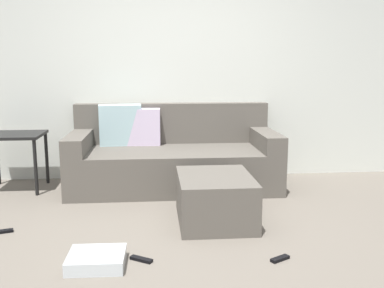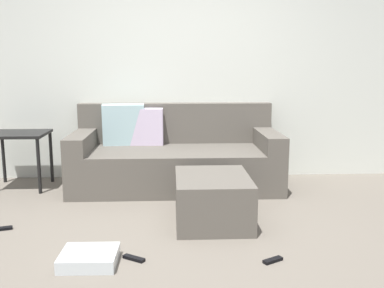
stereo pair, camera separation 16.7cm
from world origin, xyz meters
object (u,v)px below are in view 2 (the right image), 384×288
object	(u,v)px
remote_by_storage_bin	(134,258)
storage_bin	(89,258)
remote_near_ottoman	(273,260)
ottoman	(212,199)
side_table	(19,141)
couch_sectional	(174,158)

from	to	relation	value
remote_by_storage_bin	storage_bin	bearing A→B (deg)	-137.14
remote_near_ottoman	remote_by_storage_bin	xyz separation A→B (m)	(-0.94, 0.07, 0.00)
ottoman	remote_by_storage_bin	xyz separation A→B (m)	(-0.61, -0.73, -0.19)
ottoman	storage_bin	bearing A→B (deg)	-138.95
side_table	ottoman	bearing A→B (deg)	-30.22
couch_sectional	side_table	size ratio (longest dim) A/B	3.64
couch_sectional	remote_near_ottoman	distance (m)	2.09
couch_sectional	storage_bin	world-z (taller)	couch_sectional
ottoman	storage_bin	size ratio (longest dim) A/B	2.16
ottoman	storage_bin	xyz separation A→B (m)	(-0.90, -0.78, -0.15)
side_table	remote_near_ottoman	distance (m)	3.07
ottoman	remote_by_storage_bin	bearing A→B (deg)	-129.64
couch_sectional	storage_bin	bearing A→B (deg)	-106.76
couch_sectional	side_table	world-z (taller)	couch_sectional
couch_sectional	remote_near_ottoman	size ratio (longest dim) A/B	14.88
storage_bin	couch_sectional	bearing A→B (deg)	73.24
storage_bin	side_table	bearing A→B (deg)	119.14
couch_sectional	ottoman	bearing A→B (deg)	-74.71
ottoman	side_table	size ratio (longest dim) A/B	1.33
side_table	remote_near_ottoman	size ratio (longest dim) A/B	4.09
ottoman	remote_near_ottoman	xyz separation A→B (m)	(0.34, -0.80, -0.19)
remote_near_ottoman	couch_sectional	bearing A→B (deg)	78.30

